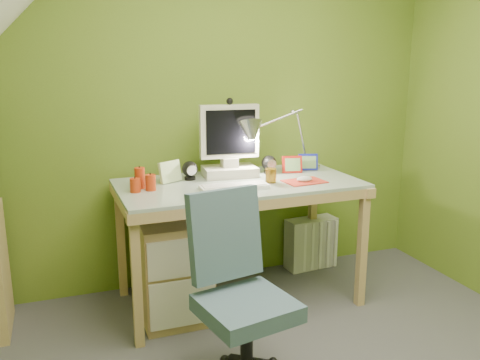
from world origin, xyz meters
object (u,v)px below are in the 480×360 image
object	(u,v)px
radiator	(311,243)
desk_lamp	(293,126)
desk	(239,242)
monitor	(229,139)
task_chair	(247,308)

from	to	relation	value
radiator	desk_lamp	bearing A→B (deg)	-154.33
desk	monitor	xyz separation A→B (m)	(-0.00, 0.18, 0.64)
desk_lamp	task_chair	distance (m)	1.44
desk_lamp	task_chair	bearing A→B (deg)	-130.71
monitor	radiator	size ratio (longest dim) A/B	1.28
desk_lamp	radiator	xyz separation A→B (m)	(0.24, 0.14, -0.91)
desk_lamp	task_chair	xyz separation A→B (m)	(-0.72, -1.04, -0.68)
task_chair	radiator	xyz separation A→B (m)	(0.96, 1.18, -0.23)
monitor	radiator	xyz separation A→B (m)	(0.69, 0.14, -0.85)
task_chair	radiator	world-z (taller)	task_chair
desk_lamp	monitor	bearing A→B (deg)	174.05
desk	radiator	bearing A→B (deg)	23.61
desk_lamp	radiator	bearing A→B (deg)	24.41
monitor	task_chair	size ratio (longest dim) A/B	0.59
desk	monitor	distance (m)	0.66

